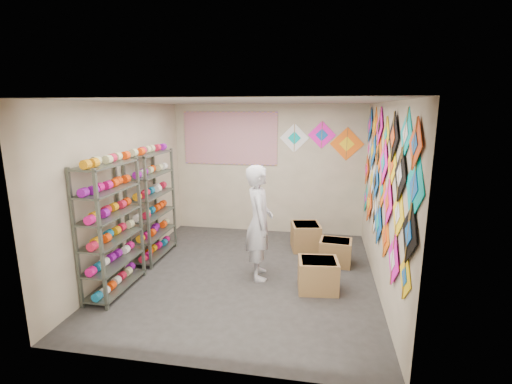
% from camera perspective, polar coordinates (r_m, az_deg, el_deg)
% --- Properties ---
extents(ground, '(4.50, 4.50, 0.00)m').
position_cam_1_polar(ground, '(6.10, -1.46, -12.59)').
color(ground, '#2A2725').
extents(room_walls, '(4.50, 4.50, 4.50)m').
position_cam_1_polar(room_walls, '(5.60, -1.55, 2.82)').
color(room_walls, '#B9A88D').
rests_on(room_walls, ground).
extents(shelf_rack_front, '(0.40, 1.10, 1.90)m').
position_cam_1_polar(shelf_rack_front, '(5.65, -21.42, -5.24)').
color(shelf_rack_front, '#4C5147').
rests_on(shelf_rack_front, ground).
extents(shelf_rack_back, '(0.40, 1.10, 1.90)m').
position_cam_1_polar(shelf_rack_back, '(6.74, -15.71, -2.02)').
color(shelf_rack_back, '#4C5147').
rests_on(shelf_rack_back, ground).
extents(string_spools, '(0.12, 2.36, 0.12)m').
position_cam_1_polar(string_spools, '(6.16, -18.37, -2.64)').
color(string_spools, '#DF0D77').
rests_on(string_spools, ground).
extents(kite_wall_display, '(0.06, 4.28, 2.05)m').
position_cam_1_polar(kite_wall_display, '(5.58, 18.84, 2.19)').
color(kite_wall_display, yellow).
rests_on(kite_wall_display, room_walls).
extents(back_wall_kites, '(1.69, 0.02, 0.79)m').
position_cam_1_polar(back_wall_kites, '(7.67, 10.25, 7.95)').
color(back_wall_kites, silver).
rests_on(back_wall_kites, room_walls).
extents(poster, '(2.00, 0.01, 1.10)m').
position_cam_1_polar(poster, '(7.90, -4.00, 8.24)').
color(poster, '#7E50AD').
rests_on(poster, room_walls).
extents(shopkeeper, '(0.85, 0.73, 1.79)m').
position_cam_1_polar(shopkeeper, '(5.72, 0.48, -4.70)').
color(shopkeeper, beige).
rests_on(shopkeeper, ground).
extents(carton_a, '(0.61, 0.53, 0.47)m').
position_cam_1_polar(carton_a, '(5.60, 9.51, -12.50)').
color(carton_a, olive).
rests_on(carton_a, ground).
extents(carton_b, '(0.57, 0.48, 0.43)m').
position_cam_1_polar(carton_b, '(6.54, 12.11, -9.03)').
color(carton_b, olive).
rests_on(carton_b, ground).
extents(carton_c, '(0.61, 0.65, 0.49)m').
position_cam_1_polar(carton_c, '(7.12, 7.64, -6.79)').
color(carton_c, olive).
rests_on(carton_c, ground).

